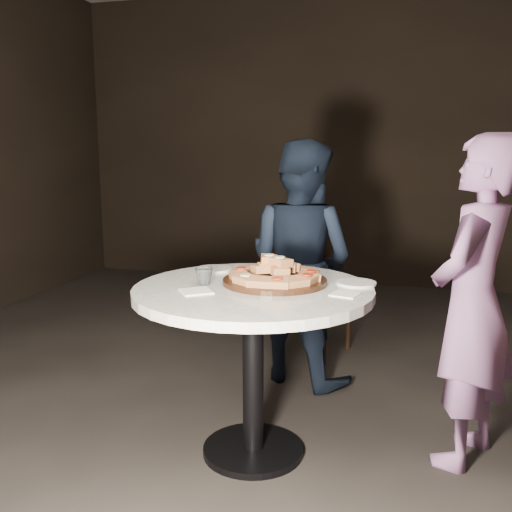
{
  "coord_description": "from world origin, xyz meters",
  "views": [
    {
      "loc": [
        0.55,
        -2.48,
        1.41
      ],
      "look_at": [
        -0.12,
        -0.06,
        0.93
      ],
      "focal_mm": 40.0,
      "sensor_mm": 36.0,
      "label": 1
    }
  ],
  "objects_px": {
    "diner_navy": "(300,262)",
    "diner_teal": "(473,303)",
    "table": "(253,319)",
    "serving_board": "(275,281)",
    "water_glass": "(204,276)",
    "focaccia_pile": "(275,272)",
    "chair_far": "(307,279)"
  },
  "relations": [
    {
      "from": "water_glass",
      "to": "chair_far",
      "type": "xyz_separation_m",
      "value": [
        0.22,
        1.37,
        -0.3
      ]
    },
    {
      "from": "table",
      "to": "focaccia_pile",
      "type": "distance_m",
      "value": 0.24
    },
    {
      "from": "focaccia_pile",
      "to": "chair_far",
      "type": "height_order",
      "value": "same"
    },
    {
      "from": "water_glass",
      "to": "focaccia_pile",
      "type": "bearing_deg",
      "value": 19.35
    },
    {
      "from": "chair_far",
      "to": "focaccia_pile",
      "type": "bearing_deg",
      "value": 112.54
    },
    {
      "from": "water_glass",
      "to": "chair_far",
      "type": "bearing_deg",
      "value": 80.79
    },
    {
      "from": "water_glass",
      "to": "table",
      "type": "bearing_deg",
      "value": 4.31
    },
    {
      "from": "table",
      "to": "serving_board",
      "type": "xyz_separation_m",
      "value": [
        0.08,
        0.09,
        0.16
      ]
    },
    {
      "from": "diner_teal",
      "to": "diner_navy",
      "type": "bearing_deg",
      "value": -105.34
    },
    {
      "from": "table",
      "to": "serving_board",
      "type": "height_order",
      "value": "serving_board"
    },
    {
      "from": "table",
      "to": "chair_far",
      "type": "bearing_deg",
      "value": 90.12
    },
    {
      "from": "focaccia_pile",
      "to": "diner_teal",
      "type": "bearing_deg",
      "value": 8.63
    },
    {
      "from": "table",
      "to": "water_glass",
      "type": "bearing_deg",
      "value": -175.69
    },
    {
      "from": "table",
      "to": "diner_teal",
      "type": "relative_size",
      "value": 0.76
    },
    {
      "from": "focaccia_pile",
      "to": "diner_navy",
      "type": "xyz_separation_m",
      "value": [
        -0.05,
        0.87,
        -0.13
      ]
    },
    {
      "from": "chair_far",
      "to": "diner_navy",
      "type": "xyz_separation_m",
      "value": [
        0.03,
        -0.4,
        0.19
      ]
    },
    {
      "from": "water_glass",
      "to": "diner_navy",
      "type": "height_order",
      "value": "diner_navy"
    },
    {
      "from": "serving_board",
      "to": "focaccia_pile",
      "type": "xyz_separation_m",
      "value": [
        0.0,
        0.0,
        0.04
      ]
    },
    {
      "from": "focaccia_pile",
      "to": "water_glass",
      "type": "distance_m",
      "value": 0.32
    },
    {
      "from": "table",
      "to": "chair_far",
      "type": "distance_m",
      "value": 1.36
    },
    {
      "from": "diner_navy",
      "to": "water_glass",
      "type": "bearing_deg",
      "value": 98.61
    },
    {
      "from": "table",
      "to": "focaccia_pile",
      "type": "height_order",
      "value": "focaccia_pile"
    },
    {
      "from": "table",
      "to": "diner_navy",
      "type": "relative_size",
      "value": 0.76
    },
    {
      "from": "table",
      "to": "diner_teal",
      "type": "distance_m",
      "value": 0.97
    },
    {
      "from": "diner_navy",
      "to": "diner_teal",
      "type": "bearing_deg",
      "value": 164.45
    },
    {
      "from": "water_glass",
      "to": "diner_teal",
      "type": "xyz_separation_m",
      "value": [
        1.17,
        0.24,
        -0.1
      ]
    },
    {
      "from": "focaccia_pile",
      "to": "diner_teal",
      "type": "distance_m",
      "value": 0.88
    },
    {
      "from": "focaccia_pile",
      "to": "water_glass",
      "type": "bearing_deg",
      "value": -160.65
    },
    {
      "from": "table",
      "to": "water_glass",
      "type": "relative_size",
      "value": 13.66
    },
    {
      "from": "diner_navy",
      "to": "serving_board",
      "type": "bearing_deg",
      "value": 116.5
    },
    {
      "from": "chair_far",
      "to": "diner_navy",
      "type": "relative_size",
      "value": 0.64
    },
    {
      "from": "focaccia_pile",
      "to": "chair_far",
      "type": "distance_m",
      "value": 1.3
    }
  ]
}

